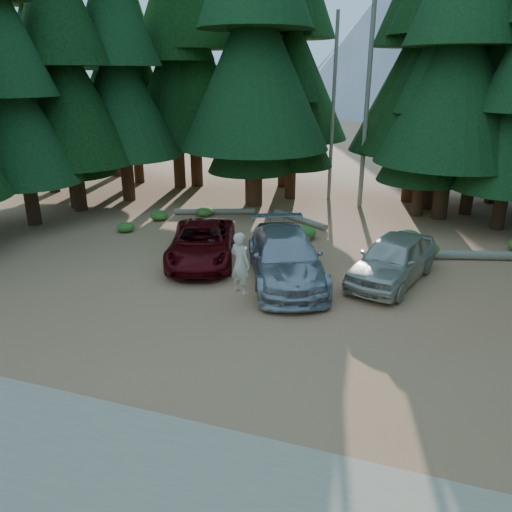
# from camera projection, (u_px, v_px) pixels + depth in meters

# --- Properties ---
(ground) EXTENTS (160.00, 160.00, 0.00)m
(ground) POSITION_uv_depth(u_px,v_px,m) (266.00, 322.00, 14.78)
(ground) COLOR #B7714D
(ground) RESTS_ON ground
(gravel_strip) EXTENTS (26.00, 3.50, 0.01)m
(gravel_strip) POSITION_uv_depth(u_px,v_px,m) (157.00, 483.00, 9.01)
(gravel_strip) COLOR tan
(gravel_strip) RESTS_ON ground
(forest_belt_north) EXTENTS (36.00, 7.00, 22.00)m
(forest_belt_north) POSITION_uv_depth(u_px,v_px,m) (346.00, 203.00, 28.10)
(forest_belt_north) COLOR black
(forest_belt_north) RESTS_ON ground
(snag_front) EXTENTS (0.24, 0.24, 12.00)m
(snag_front) POSITION_uv_depth(u_px,v_px,m) (368.00, 92.00, 25.33)
(snag_front) COLOR gray
(snag_front) RESTS_ON ground
(snag_back) EXTENTS (0.20, 0.20, 10.00)m
(snag_back) POSITION_uv_depth(u_px,v_px,m) (333.00, 109.00, 27.61)
(snag_back) COLOR gray
(snag_back) RESTS_ON ground
(mountain_peak) EXTENTS (48.00, 50.00, 28.00)m
(mountain_peak) POSITION_uv_depth(u_px,v_px,m) (401.00, 37.00, 89.49)
(mountain_peak) COLOR gray
(mountain_peak) RESTS_ON ground
(red_pickup) EXTENTS (4.02, 5.76, 1.46)m
(red_pickup) POSITION_uv_depth(u_px,v_px,m) (202.00, 243.00, 19.36)
(red_pickup) COLOR #51070B
(red_pickup) RESTS_ON ground
(silver_minivan_center) EXTENTS (4.53, 6.38, 1.71)m
(silver_minivan_center) POSITION_uv_depth(u_px,v_px,m) (286.00, 257.00, 17.52)
(silver_minivan_center) COLOR #A8AAB1
(silver_minivan_center) RESTS_ON ground
(silver_minivan_right) EXTENTS (3.22, 5.18, 1.65)m
(silver_minivan_right) POSITION_uv_depth(u_px,v_px,m) (393.00, 259.00, 17.44)
(silver_minivan_right) COLOR beige
(silver_minivan_right) RESTS_ON ground
(frisbee_player) EXTENTS (0.85, 0.73, 1.98)m
(frisbee_player) POSITION_uv_depth(u_px,v_px,m) (240.00, 263.00, 15.18)
(frisbee_player) COLOR beige
(frisbee_player) RESTS_ON ground
(log_left) EXTENTS (4.01, 1.75, 0.30)m
(log_left) POSITION_uv_depth(u_px,v_px,m) (215.00, 211.00, 25.89)
(log_left) COLOR gray
(log_left) RESTS_ON ground
(log_mid) EXTENTS (3.17, 2.26, 0.30)m
(log_mid) POSITION_uv_depth(u_px,v_px,m) (300.00, 219.00, 24.53)
(log_mid) COLOR gray
(log_mid) RESTS_ON ground
(log_right) EXTENTS (5.47, 1.85, 0.36)m
(log_right) POSITION_uv_depth(u_px,v_px,m) (493.00, 255.00, 19.62)
(log_right) COLOR gray
(log_right) RESTS_ON ground
(shrub_far_left) EXTENTS (0.88, 0.88, 0.48)m
(shrub_far_left) POSITION_uv_depth(u_px,v_px,m) (159.00, 215.00, 24.84)
(shrub_far_left) COLOR #306F21
(shrub_far_left) RESTS_ON ground
(shrub_left) EXTENTS (0.85, 0.85, 0.46)m
(shrub_left) POSITION_uv_depth(u_px,v_px,m) (204.00, 212.00, 25.53)
(shrub_left) COLOR #306F21
(shrub_left) RESTS_ON ground
(shrub_center_left) EXTENTS (1.10, 1.10, 0.60)m
(shrub_center_left) POSITION_uv_depth(u_px,v_px,m) (304.00, 232.00, 22.03)
(shrub_center_left) COLOR #306F21
(shrub_center_left) RESTS_ON ground
(shrub_center_right) EXTENTS (0.92, 0.92, 0.51)m
(shrub_center_right) POSITION_uv_depth(u_px,v_px,m) (409.00, 236.00, 21.70)
(shrub_center_right) COLOR #306F21
(shrub_center_right) RESTS_ON ground
(shrub_right) EXTENTS (1.16, 1.16, 0.64)m
(shrub_right) POSITION_uv_depth(u_px,v_px,m) (424.00, 249.00, 19.95)
(shrub_right) COLOR #306F21
(shrub_right) RESTS_ON ground
(shrub_edge_west) EXTENTS (0.80, 0.80, 0.44)m
(shrub_edge_west) POSITION_uv_depth(u_px,v_px,m) (126.00, 227.00, 23.06)
(shrub_edge_west) COLOR #306F21
(shrub_edge_west) RESTS_ON ground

